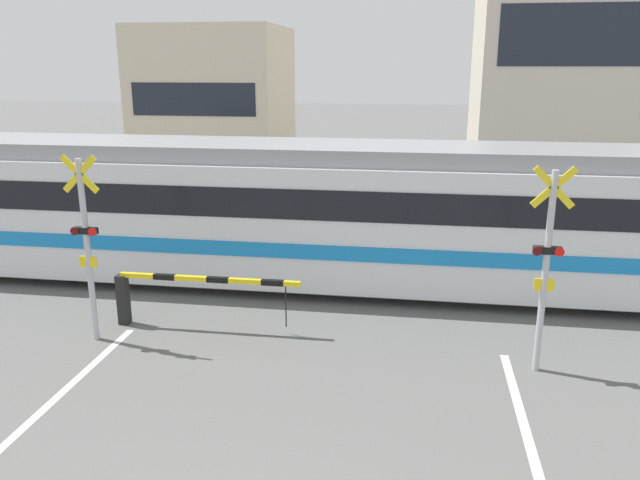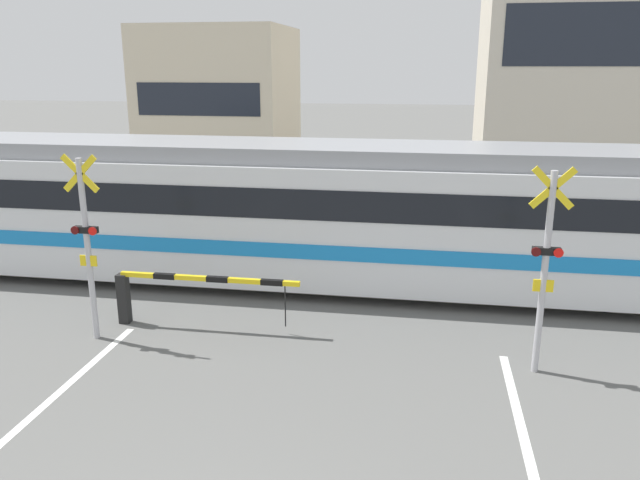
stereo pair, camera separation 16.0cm
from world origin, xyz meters
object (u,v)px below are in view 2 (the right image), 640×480
pedestrian (390,195)px  crossing_signal_right (545,263)px  crossing_barrier_near (169,289)px  crossing_signal_left (87,240)px  commuter_train (327,211)px  crossing_barrier_far (453,227)px

pedestrian → crossing_signal_right: bearing=-72.1°
crossing_barrier_near → crossing_signal_left: (-1.15, -0.77, 1.14)m
commuter_train → pedestrian: 5.82m
commuter_train → crossing_barrier_near: bearing=-132.3°
crossing_barrier_near → crossing_signal_right: crossing_signal_right is taller
crossing_barrier_far → pedestrian: pedestrian is taller
commuter_train → crossing_barrier_far: 4.25m
commuter_train → crossing_barrier_far: bearing=44.3°
crossing_barrier_near → crossing_signal_left: bearing=-146.3°
crossing_barrier_near → commuter_train: bearing=47.7°
crossing_barrier_near → crossing_barrier_far: same height
commuter_train → crossing_signal_right: bearing=-41.9°
crossing_signal_left → crossing_barrier_near: bearing=33.7°
commuter_train → crossing_signal_right: 5.53m
crossing_barrier_far → crossing_signal_left: bearing=-135.8°
commuter_train → crossing_signal_left: bearing=-135.9°
commuter_train → crossing_barrier_near: size_ratio=5.28×
commuter_train → crossing_barrier_far: size_ratio=5.28×
crossing_barrier_near → pedestrian: bearing=66.5°
crossing_barrier_far → pedestrian: 3.36m
crossing_barrier_far → crossing_signal_right: (1.15, -6.57, 1.14)m
crossing_barrier_near → crossing_signal_left: size_ratio=1.06×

